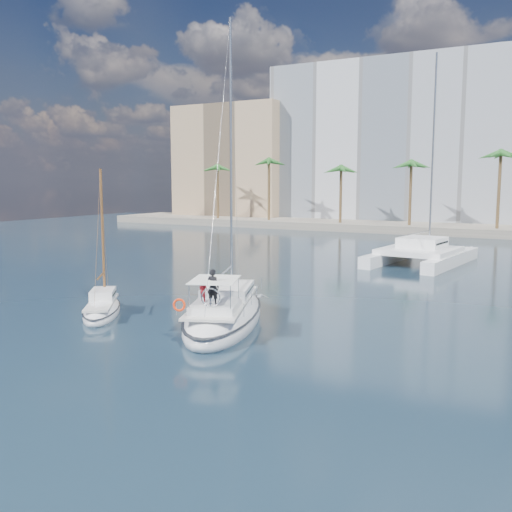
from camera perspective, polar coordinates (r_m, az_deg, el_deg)
The scene contains 10 objects.
ground at distance 33.31m, azimuth 0.61°, elevation -6.00°, with size 160.00×160.00×0.00m, color black.
quay at distance 91.17m, azimuth 18.93°, elevation 2.60°, with size 120.00×14.00×1.20m, color gray.
building_modern at distance 105.36m, azimuth 13.83°, elevation 10.70°, with size 42.00×16.00×28.00m, color silver.
building_tan_left at distance 113.17m, azimuth -1.80°, elevation 9.16°, with size 22.00×14.00×22.00m, color tan.
palm_left at distance 98.76m, azimuth -1.30°, elevation 8.98°, with size 3.60×3.60×12.30m.
palm_centre at distance 86.98m, azimuth 18.75°, elevation 8.78°, with size 3.60×3.60×12.30m.
main_sloop at distance 31.46m, azimuth -3.20°, elevation -5.81°, with size 7.86×12.44×17.63m.
small_sloop at distance 34.63m, azimuth -15.14°, elevation -5.11°, with size 5.23×6.25×9.02m.
catamaran at distance 56.09m, azimuth 16.19°, elevation 0.47°, with size 8.34×14.36×19.72m.
seagull at distance 33.94m, azimuth 0.40°, elevation -4.02°, with size 1.16×0.50×0.21m.
Camera 1 is at (15.19, -28.60, 7.79)m, focal length 40.00 mm.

